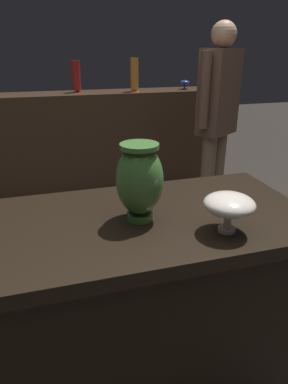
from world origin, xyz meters
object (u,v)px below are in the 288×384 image
Objects in this scene: vase_centerpiece at (140,180)px; shelf_vase_right at (134,75)px; vase_tall_behind at (229,205)px; visitor_near_right at (217,115)px; shelf_vase_center at (76,77)px; shelf_vase_far_right at (185,83)px.

vase_centerpiece is 0.95× the size of shelf_vase_right.
shelf_vase_right is at bearing 82.65° from vase_tall_behind.
visitor_near_right reaches higher than shelf_vase_right.
shelf_vase_right is 1.00m from visitor_near_right.
vase_tall_behind is at bearing 31.50° from visitor_near_right.
shelf_vase_far_right is (1.04, -0.05, -0.07)m from shelf_vase_center.
vase_tall_behind is (0.26, -0.17, -0.05)m from vase_centerpiece.
vase_centerpiece is at bearing 20.58° from visitor_near_right.
shelf_vase_far_right is 0.06× the size of visitor_near_right.
visitor_near_right is at bearing 53.04° from vase_centerpiece.
visitor_near_right reaches higher than vase_centerpiece.
shelf_vase_far_right is 0.94m from visitor_near_right.
vase_centerpiece is 0.18× the size of visitor_near_right.
shelf_vase_right is 3.02× the size of shelf_vase_far_right.
shelf_vase_center is at bearing 169.73° from shelf_vase_right.
vase_tall_behind is 0.61× the size of shelf_vase_center.
shelf_vase_center is at bearing 89.10° from vase_centerpiece.
vase_tall_behind is 2.51m from shelf_vase_far_right.
shelf_vase_far_right reaches higher than vase_tall_behind.
vase_tall_behind is 1.61m from visitor_near_right.
vase_centerpiece is 2.86× the size of shelf_vase_far_right.
vase_centerpiece is 1.60m from visitor_near_right.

